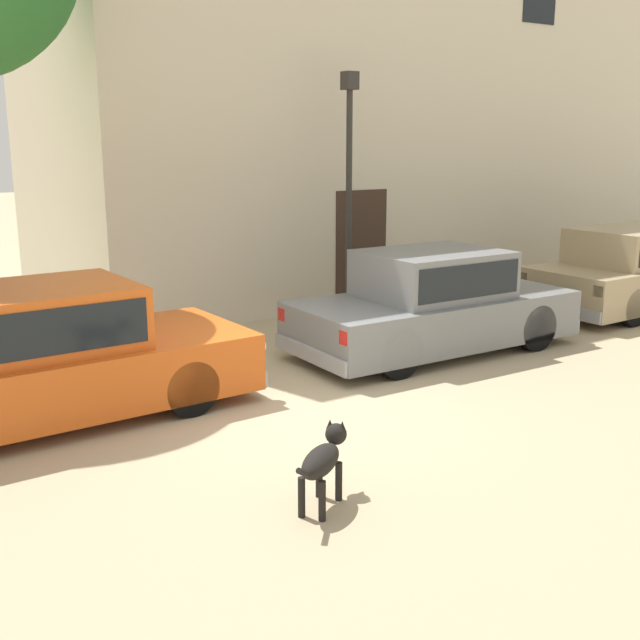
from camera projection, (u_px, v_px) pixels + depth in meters
ground_plane at (289, 406)px, 8.76m from camera, size 80.00×80.00×0.00m
parked_sedan_nearest at (37, 356)px, 8.18m from camera, size 4.74×1.96×1.47m
parked_sedan_second at (433, 302)px, 10.91m from camera, size 4.32×1.83×1.45m
parked_sedan_third at (640, 268)px, 13.69m from camera, size 4.78×1.83×1.46m
apartment_block at (355, 78)px, 16.51m from camera, size 13.16×5.93×8.51m
stray_dog_spotted at (324, 459)px, 6.30m from camera, size 0.85×0.63×0.64m
street_lamp at (349, 166)px, 12.45m from camera, size 0.22×0.22×4.02m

